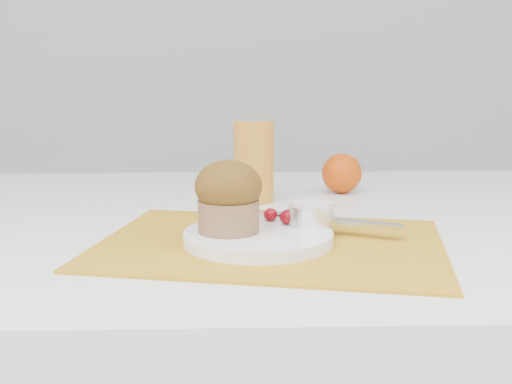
{
  "coord_description": "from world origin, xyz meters",
  "views": [
    {
      "loc": [
        -0.1,
        -0.84,
        0.96
      ],
      "look_at": [
        -0.07,
        -0.03,
        0.8
      ],
      "focal_mm": 45.0,
      "sensor_mm": 36.0,
      "label": 1
    }
  ],
  "objects_px": {
    "muffin": "(228,196)",
    "orange": "(342,173)",
    "plate": "(258,237)",
    "juice_glass": "(254,161)"
  },
  "relations": [
    {
      "from": "orange",
      "to": "muffin",
      "type": "xyz_separation_m",
      "value": [
        -0.19,
        -0.33,
        0.03
      ]
    },
    {
      "from": "orange",
      "to": "juice_glass",
      "type": "xyz_separation_m",
      "value": [
        -0.15,
        -0.07,
        0.03
      ]
    },
    {
      "from": "plate",
      "to": "muffin",
      "type": "relative_size",
      "value": 2.08
    },
    {
      "from": "muffin",
      "to": "orange",
      "type": "bearing_deg",
      "value": 60.13
    },
    {
      "from": "orange",
      "to": "juice_glass",
      "type": "distance_m",
      "value": 0.17
    },
    {
      "from": "plate",
      "to": "muffin",
      "type": "bearing_deg",
      "value": 178.9
    },
    {
      "from": "plate",
      "to": "juice_glass",
      "type": "height_order",
      "value": "juice_glass"
    },
    {
      "from": "plate",
      "to": "juice_glass",
      "type": "relative_size",
      "value": 1.38
    },
    {
      "from": "juice_glass",
      "to": "muffin",
      "type": "bearing_deg",
      "value": -98.07
    },
    {
      "from": "orange",
      "to": "juice_glass",
      "type": "relative_size",
      "value": 0.52
    }
  ]
}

